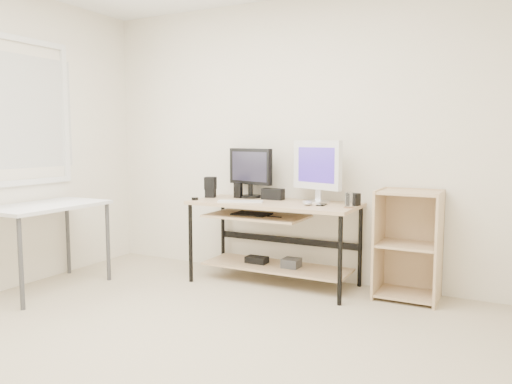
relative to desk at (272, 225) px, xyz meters
The scene contains 16 objects.
room 1.80m from the desk, 93.95° to the right, with size 4.01×4.01×2.62m.
desk is the anchor object (origin of this frame).
side_table 1.97m from the desk, 147.35° to the right, with size 0.60×1.00×0.75m.
shelf_unit 1.19m from the desk, ahead, with size 0.50×0.40×0.90m.
black_monitor 0.61m from the desk, 148.76° to the left, with size 0.51×0.21×0.47m.
white_imac 0.66m from the desk, 21.06° to the left, with size 0.50×0.22×0.55m.
keyboard 0.36m from the desk, 146.79° to the right, with size 0.40×0.11×0.01m, color silver.
mouse 0.45m from the desk, 11.67° to the right, with size 0.07×0.11×0.04m, color #B8B8BD.
center_speaker 0.31m from the desk, 111.97° to the left, with size 0.21×0.09×0.10m, color black.
speaker_left 0.74m from the desk, behind, with size 0.12×0.12×0.20m.
speaker_right 0.78m from the desk, ahead, with size 0.09×0.09×0.10m, color black.
audio_controller 0.51m from the desk, 165.12° to the left, with size 0.07×0.05×0.15m, color black.
volume_puck 0.75m from the desk, 162.46° to the right, with size 0.06×0.06×0.03m, color black.
smartphone 0.53m from the desk, ahead, with size 0.07×0.13×0.01m, color black.
coaster 0.76m from the desk, ahead, with size 0.08×0.08×0.01m, color #9B6846.
drinking_glass 0.78m from the desk, ahead, with size 0.06×0.06×0.12m, color white.
Camera 1 is at (1.89, -2.33, 1.31)m, focal length 35.00 mm.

